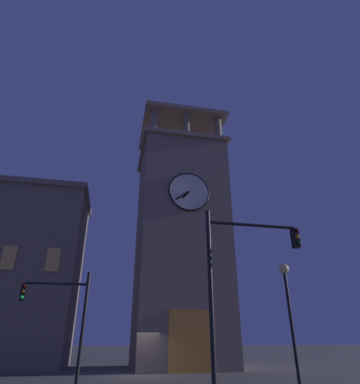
% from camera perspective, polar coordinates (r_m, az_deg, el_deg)
% --- Properties ---
extents(ground_plane, '(200.00, 200.00, 0.00)m').
position_cam_1_polar(ground_plane, '(23.03, -7.01, -29.89)').
color(ground_plane, '#56544F').
extents(clocktower, '(8.12, 8.22, 25.44)m').
position_cam_1_polar(clocktower, '(29.31, 0.00, -8.96)').
color(clocktower, gray).
rests_on(clocktower, ground_plane).
extents(traffic_signal_mid, '(3.73, 0.41, 6.56)m').
position_cam_1_polar(traffic_signal_mid, '(11.99, 10.58, -13.72)').
color(traffic_signal_mid, black).
rests_on(traffic_signal_mid, ground_plane).
extents(traffic_signal_far, '(2.94, 0.41, 5.01)m').
position_cam_1_polar(traffic_signal_far, '(16.14, -20.35, -19.35)').
color(traffic_signal_far, black).
rests_on(traffic_signal_far, ground_plane).
extents(street_lamp, '(0.44, 0.44, 5.26)m').
position_cam_1_polar(street_lamp, '(15.65, 18.82, -17.85)').
color(street_lamp, black).
rests_on(street_lamp, ground_plane).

